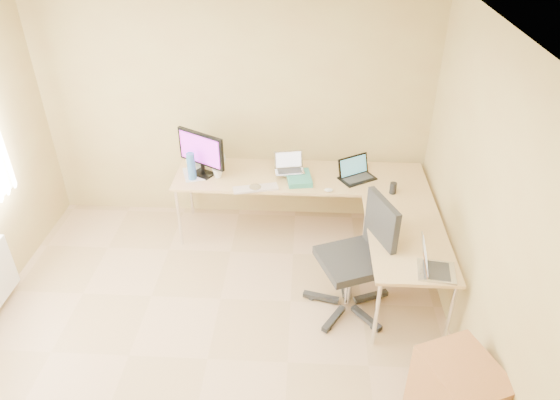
# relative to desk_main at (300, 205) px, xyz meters

# --- Properties ---
(floor) EXTENTS (4.50, 4.50, 0.00)m
(floor) POSITION_rel_desk_main_xyz_m (-0.72, -1.85, -0.36)
(floor) COLOR tan
(floor) RESTS_ON ground
(ceiling) EXTENTS (4.50, 4.50, 0.00)m
(ceiling) POSITION_rel_desk_main_xyz_m (-0.72, -1.85, 2.24)
(ceiling) COLOR white
(ceiling) RESTS_ON ground
(wall_back) EXTENTS (4.50, 0.00, 4.50)m
(wall_back) POSITION_rel_desk_main_xyz_m (-0.72, 0.40, 0.93)
(wall_back) COLOR tan
(wall_back) RESTS_ON ground
(wall_right) EXTENTS (0.00, 4.50, 4.50)m
(wall_right) POSITION_rel_desk_main_xyz_m (1.38, -1.85, 0.93)
(wall_right) COLOR tan
(wall_right) RESTS_ON ground
(desk_main) EXTENTS (2.65, 0.70, 0.73)m
(desk_main) POSITION_rel_desk_main_xyz_m (0.00, 0.00, 0.00)
(desk_main) COLOR tan
(desk_main) RESTS_ON ground
(desk_return) EXTENTS (0.70, 1.30, 0.73)m
(desk_return) POSITION_rel_desk_main_xyz_m (0.98, -1.00, 0.00)
(desk_return) COLOR tan
(desk_return) RESTS_ON ground
(monitor) EXTENTS (0.59, 0.45, 0.49)m
(monitor) POSITION_rel_desk_main_xyz_m (-1.03, -0.03, 0.61)
(monitor) COLOR black
(monitor) RESTS_ON desk_main
(book_stack) EXTENTS (0.29, 0.36, 0.06)m
(book_stack) POSITION_rel_desk_main_xyz_m (-0.01, -0.09, 0.39)
(book_stack) COLOR #2C7E6E
(book_stack) RESTS_ON desk_main
(laptop_center) EXTENTS (0.34, 0.28, 0.20)m
(laptop_center) POSITION_rel_desk_main_xyz_m (-0.11, -0.01, 0.52)
(laptop_center) COLOR silver
(laptop_center) RESTS_ON desk_main
(laptop_black) EXTENTS (0.45, 0.42, 0.23)m
(laptop_black) POSITION_rel_desk_main_xyz_m (0.60, -0.03, 0.48)
(laptop_black) COLOR black
(laptop_black) RESTS_ON desk_main
(keyboard) EXTENTS (0.47, 0.24, 0.02)m
(keyboard) POSITION_rel_desk_main_xyz_m (-0.45, -0.30, 0.38)
(keyboard) COLOR beige
(keyboard) RESTS_ON desk_main
(mouse) EXTENTS (0.10, 0.09, 0.03)m
(mouse) POSITION_rel_desk_main_xyz_m (0.29, -0.30, 0.38)
(mouse) COLOR silver
(mouse) RESTS_ON desk_main
(mug) EXTENTS (0.12, 0.12, 0.10)m
(mug) POSITION_rel_desk_main_xyz_m (-0.87, -0.07, 0.42)
(mug) COLOR white
(mug) RESTS_ON desk_main
(cd_stack) EXTENTS (0.16, 0.16, 0.03)m
(cd_stack) POSITION_rel_desk_main_xyz_m (-0.45, -0.30, 0.38)
(cd_stack) COLOR #BBBBBB
(cd_stack) RESTS_ON desk_main
(water_bottle) EXTENTS (0.10, 0.10, 0.30)m
(water_bottle) POSITION_rel_desk_main_xyz_m (-1.13, -0.13, 0.52)
(water_bottle) COLOR #3063A0
(water_bottle) RESTS_ON desk_main
(papers) EXTENTS (0.31, 0.37, 0.01)m
(papers) POSITION_rel_desk_main_xyz_m (-1.13, -0.03, 0.37)
(papers) COLOR silver
(papers) RESTS_ON desk_main
(white_box) EXTENTS (0.30, 0.26, 0.09)m
(white_box) POSITION_rel_desk_main_xyz_m (-1.13, 0.20, 0.41)
(white_box) COLOR #E7EDCF
(white_box) RESTS_ON desk_main
(desk_fan) EXTENTS (0.23, 0.23, 0.25)m
(desk_fan) POSITION_rel_desk_main_xyz_m (-0.89, 0.04, 0.49)
(desk_fan) COLOR silver
(desk_fan) RESTS_ON desk_main
(black_cup) EXTENTS (0.08, 0.08, 0.12)m
(black_cup) POSITION_rel_desk_main_xyz_m (0.93, -0.30, 0.42)
(black_cup) COLOR black
(black_cup) RESTS_ON desk_main
(laptop_return) EXTENTS (0.38, 0.32, 0.23)m
(laptop_return) POSITION_rel_desk_main_xyz_m (1.13, -1.49, 0.48)
(laptop_return) COLOR silver
(laptop_return) RESTS_ON desk_return
(office_chair) EXTENTS (0.89, 0.89, 1.14)m
(office_chair) POSITION_rel_desk_main_xyz_m (0.48, -1.16, 0.14)
(office_chair) COLOR black
(office_chair) RESTS_ON ground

